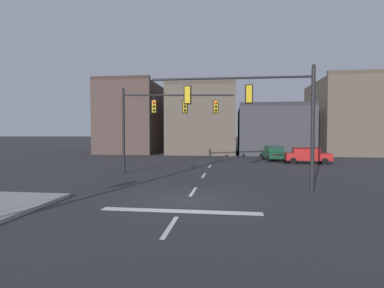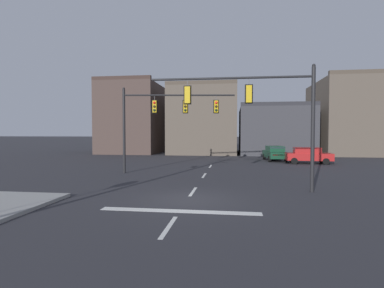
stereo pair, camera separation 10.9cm
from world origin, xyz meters
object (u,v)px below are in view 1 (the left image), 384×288
car_lot_nearside (274,153)px  car_lot_middle (307,155)px  signal_mast_near_side (262,106)px  signal_mast_far_side (160,114)px

car_lot_nearside → car_lot_middle: 4.01m
signal_mast_near_side → signal_mast_far_side: (-6.96, 6.14, 0.03)m
car_lot_middle → signal_mast_near_side: bearing=-111.3°
signal_mast_near_side → car_lot_nearside: signal_mast_near_side is taller
signal_mast_near_side → signal_mast_far_side: size_ratio=1.02×
signal_mast_far_side → signal_mast_near_side: bearing=-41.4°
car_lot_nearside → car_lot_middle: same height
signal_mast_near_side → signal_mast_far_side: bearing=138.6°
signal_mast_near_side → car_lot_middle: bearing=68.7°
signal_mast_far_side → car_lot_nearside: signal_mast_far_side is taller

